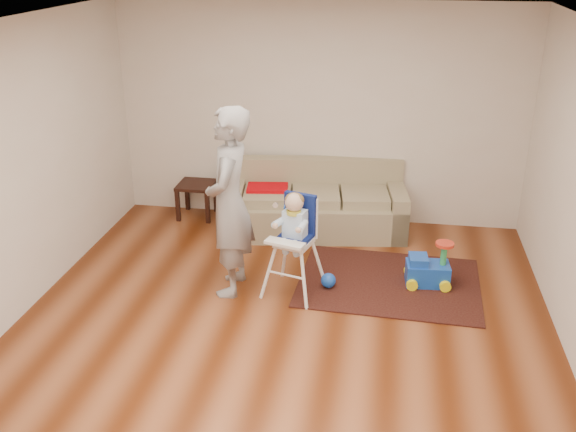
% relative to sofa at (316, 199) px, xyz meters
% --- Properties ---
extents(ground, '(5.50, 5.50, 0.00)m').
position_rel_sofa_xyz_m(ground, '(-0.03, -2.30, -0.42)').
color(ground, '#52210B').
rests_on(ground, ground).
extents(room_envelope, '(5.04, 5.52, 2.72)m').
position_rel_sofa_xyz_m(room_envelope, '(-0.03, -1.77, 1.46)').
color(room_envelope, beige).
rests_on(room_envelope, ground).
extents(sofa, '(2.26, 1.16, 0.83)m').
position_rel_sofa_xyz_m(sofa, '(0.00, 0.00, 0.00)').
color(sofa, gray).
rests_on(sofa, ground).
extents(side_table, '(0.45, 0.45, 0.45)m').
position_rel_sofa_xyz_m(side_table, '(-1.57, 0.21, -0.19)').
color(side_table, black).
rests_on(side_table, ground).
extents(area_rug, '(1.92, 1.47, 0.01)m').
position_rel_sofa_xyz_m(area_rug, '(0.93, -1.19, -0.41)').
color(area_rug, black).
rests_on(area_rug, ground).
extents(ride_on_toy, '(0.46, 0.35, 0.48)m').
position_rel_sofa_xyz_m(ride_on_toy, '(1.32, -1.16, -0.16)').
color(ride_on_toy, blue).
rests_on(ride_on_toy, area_rug).
extents(toy_ball, '(0.16, 0.16, 0.16)m').
position_rel_sofa_xyz_m(toy_ball, '(0.31, -1.41, -0.32)').
color(toy_ball, blue).
rests_on(toy_ball, area_rug).
extents(high_chair, '(0.62, 0.62, 1.09)m').
position_rel_sofa_xyz_m(high_chair, '(-0.03, -1.53, 0.11)').
color(high_chair, white).
rests_on(high_chair, ground).
extents(adult, '(0.49, 0.72, 1.91)m').
position_rel_sofa_xyz_m(adult, '(-0.66, -1.57, 0.54)').
color(adult, gray).
rests_on(adult, ground).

